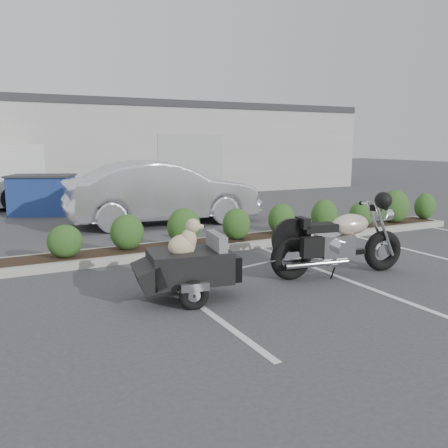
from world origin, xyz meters
name	(u,v)px	position (x,y,z in m)	size (l,w,h in m)	color
ground	(254,274)	(0.00, 0.00, 0.00)	(90.00, 90.00, 0.00)	#38383A
planter_kerb	(242,241)	(1.00, 2.20, 0.07)	(12.00, 1.00, 0.15)	#9E9E93
building	(73,148)	(0.00, 17.00, 2.00)	(26.00, 10.00, 4.00)	#9EA099
motorcycle	(339,242)	(1.27, -0.70, 0.58)	(2.53, 0.99, 1.46)	black
pet_trailer	(188,265)	(-1.51, -0.67, 0.51)	(2.04, 1.16, 1.20)	black
sedan	(163,193)	(0.39, 5.62, 0.87)	(1.85, 5.29, 1.74)	silver
dumpster	(42,194)	(-2.40, 9.01, 0.64)	(2.27, 1.96, 1.25)	navy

